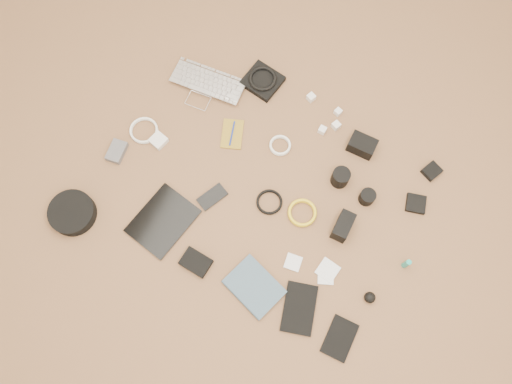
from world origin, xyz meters
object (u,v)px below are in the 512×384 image
at_px(tablet, 163,221).
at_px(paperback, 240,301).
at_px(phone, 212,197).
at_px(headphone_case, 72,213).
at_px(laptop, 204,91).
at_px(dslr_camera, 362,145).

bearing_deg(tablet, paperback, -7.86).
distance_m(tablet, phone, 0.24).
relative_size(tablet, headphone_case, 1.38).
bearing_deg(laptop, phone, -61.62).
bearing_deg(laptop, dslr_camera, 0.73).
distance_m(tablet, paperback, 0.48).
bearing_deg(headphone_case, paperback, -0.26).
relative_size(tablet, paperback, 1.24).
distance_m(phone, paperback, 0.47).
xyz_separation_m(laptop, tablet, (0.15, -0.63, -0.01)).
xyz_separation_m(dslr_camera, tablet, (-0.63, -0.70, -0.03)).
height_order(tablet, phone, tablet).
relative_size(tablet, phone, 2.13).
bearing_deg(phone, tablet, -100.93).
bearing_deg(laptop, paperback, -57.03).
bearing_deg(dslr_camera, headphone_case, -139.37).
xyz_separation_m(laptop, headphone_case, (-0.21, -0.78, 0.01)).
relative_size(headphone_case, paperback, 0.89).
bearing_deg(paperback, laptop, 55.80).
bearing_deg(headphone_case, laptop, 74.74).
height_order(laptop, phone, laptop).
height_order(tablet, paperback, paperback).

